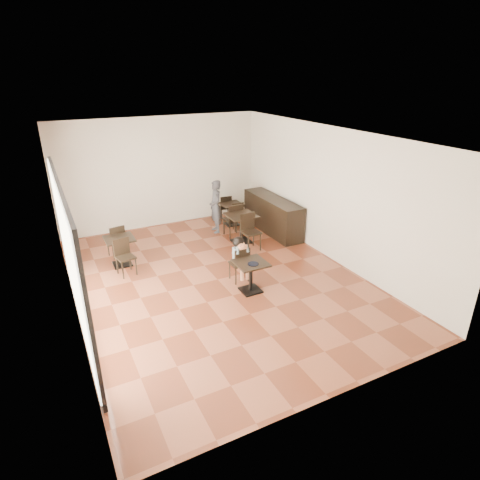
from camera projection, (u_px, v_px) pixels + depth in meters
floor at (218, 279)px, 9.08m from camera, size 6.00×8.00×0.01m
ceiling at (214, 135)px, 7.83m from camera, size 6.00×8.00×0.01m
wall_back at (161, 173)px, 11.73m from camera, size 6.00×0.01×3.20m
wall_front at (341, 304)px, 5.18m from camera, size 6.00×0.01×3.20m
wall_left at (63, 238)px, 7.20m from camera, size 0.01×8.00×3.20m
wall_right at (329, 194)px, 9.71m from camera, size 0.01×8.00×3.20m
storefront_window at (70, 258)px, 6.89m from camera, size 0.04×4.50×2.60m
child_table at (251, 277)px, 8.49m from camera, size 0.65×0.65×0.68m
child_chair at (239, 264)px, 8.91m from camera, size 0.37×0.37×0.82m
child at (239, 259)px, 8.87m from camera, size 0.37×0.52×1.04m
plate at (253, 264)px, 8.27m from camera, size 0.23×0.23×0.01m
pizza_slice at (243, 247)px, 8.56m from camera, size 0.24×0.18×0.06m
adult_patron at (216, 207)px, 11.48m from camera, size 0.43×0.60×1.53m
cafe_table_mid at (241, 229)px, 10.90m from camera, size 0.78×0.78×0.80m
cafe_table_left at (121, 251)px, 9.64m from camera, size 0.79×0.79×0.71m
cafe_table_back at (232, 214)px, 12.17m from camera, size 0.70×0.70×0.67m
chair_mid_a at (232, 219)px, 11.32m from camera, size 0.45×0.45×0.96m
chair_mid_b at (251, 233)px, 10.42m from camera, size 0.45×0.45×0.96m
chair_left_a at (116, 241)px, 10.06m from camera, size 0.45×0.45×0.85m
chair_left_b at (126, 258)px, 9.16m from camera, size 0.45×0.45×0.85m
chair_back_a at (225, 207)px, 12.55m from camera, size 0.40×0.40×0.80m
chair_back_b at (240, 218)px, 11.69m from camera, size 0.40×0.40×0.80m
service_counter at (272, 215)px, 11.63m from camera, size 0.60×2.40×1.00m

